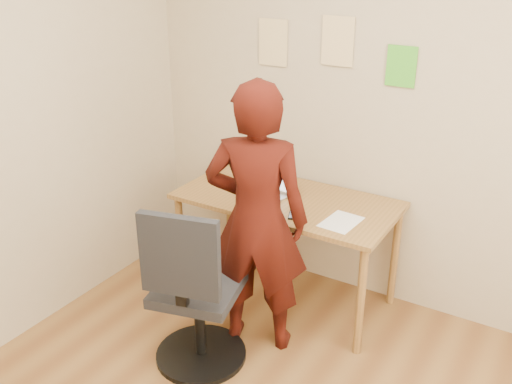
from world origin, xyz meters
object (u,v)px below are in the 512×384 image
Objects in this scene: laptop at (266,187)px; person at (257,220)px; office_chair at (194,300)px; phone at (293,215)px; desk at (287,210)px.

person reaches higher than laptop.
laptop is 0.93m from office_chair.
person is (0.22, -0.48, 0.02)m from laptop.
phone is at bearing -21.47° from laptop.
office_chair is at bearing -75.41° from laptop.
person is (0.17, 0.38, 0.37)m from office_chair.
laptop is at bearing 124.65° from phone.
phone is 0.12× the size of office_chair.
phone is 0.78m from office_chair.
laptop is 0.36m from phone.
person is at bearing 51.59° from office_chair.
laptop is at bearing -175.26° from desk.
phone is (0.16, -0.21, 0.09)m from desk.
desk is at bearing -100.93° from person.
desk is 0.91m from office_chair.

